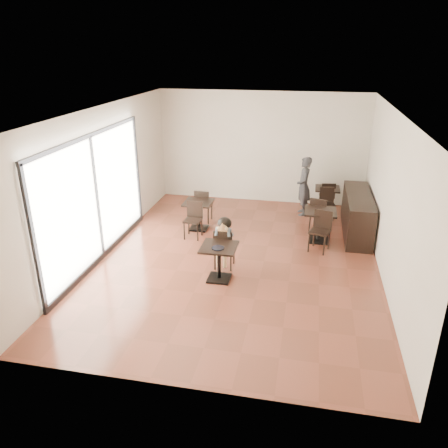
% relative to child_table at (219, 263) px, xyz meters
% --- Properties ---
extents(floor, '(6.00, 8.00, 0.01)m').
position_rel_child_table_xyz_m(floor, '(0.21, 0.96, -0.37)').
color(floor, brown).
rests_on(floor, ground).
extents(ceiling, '(6.00, 8.00, 0.01)m').
position_rel_child_table_xyz_m(ceiling, '(0.21, 0.96, 2.83)').
color(ceiling, white).
rests_on(ceiling, floor).
extents(wall_back, '(6.00, 0.01, 3.20)m').
position_rel_child_table_xyz_m(wall_back, '(0.21, 4.96, 1.23)').
color(wall_back, silver).
rests_on(wall_back, floor).
extents(wall_front, '(6.00, 0.01, 3.20)m').
position_rel_child_table_xyz_m(wall_front, '(0.21, -3.04, 1.23)').
color(wall_front, silver).
rests_on(wall_front, floor).
extents(wall_left, '(0.01, 8.00, 3.20)m').
position_rel_child_table_xyz_m(wall_left, '(-2.79, 0.96, 1.23)').
color(wall_left, silver).
rests_on(wall_left, floor).
extents(wall_right, '(0.01, 8.00, 3.20)m').
position_rel_child_table_xyz_m(wall_right, '(3.21, 0.96, 1.23)').
color(wall_right, silver).
rests_on(wall_right, floor).
extents(storefront_window, '(0.04, 4.50, 2.60)m').
position_rel_child_table_xyz_m(storefront_window, '(-2.76, 0.46, 1.03)').
color(storefront_window, white).
rests_on(storefront_window, floor).
extents(child_table, '(0.69, 0.69, 0.73)m').
position_rel_child_table_xyz_m(child_table, '(0.00, 0.00, 0.00)').
color(child_table, black).
rests_on(child_table, floor).
extents(child_chair, '(0.40, 0.40, 0.88)m').
position_rel_child_table_xyz_m(child_chair, '(0.00, 0.55, 0.07)').
color(child_chair, black).
rests_on(child_chair, floor).
extents(child, '(0.40, 0.56, 1.11)m').
position_rel_child_table_xyz_m(child, '(0.00, 0.55, 0.19)').
color(child, slate).
rests_on(child, child_chair).
extents(plate, '(0.25, 0.25, 0.01)m').
position_rel_child_table_xyz_m(plate, '(0.00, -0.10, 0.37)').
color(plate, black).
rests_on(plate, child_table).
extents(pizza_slice, '(0.26, 0.20, 0.06)m').
position_rel_child_table_xyz_m(pizza_slice, '(0.00, 0.36, 0.60)').
color(pizza_slice, '#DDC374').
rests_on(pizza_slice, child).
extents(adult_patron, '(0.47, 0.64, 1.61)m').
position_rel_child_table_xyz_m(adult_patron, '(1.51, 4.03, 0.44)').
color(adult_patron, '#343539').
rests_on(adult_patron, floor).
extents(cafe_table_mid, '(0.92, 0.92, 0.77)m').
position_rel_child_table_xyz_m(cafe_table_mid, '(1.96, 2.29, 0.02)').
color(cafe_table_mid, black).
rests_on(cafe_table_mid, floor).
extents(cafe_table_left, '(0.73, 0.73, 0.74)m').
position_rel_child_table_xyz_m(cafe_table_left, '(-1.05, 2.44, 0.00)').
color(cafe_table_left, black).
rests_on(cafe_table_left, floor).
extents(cafe_table_back, '(0.76, 0.76, 0.70)m').
position_rel_child_table_xyz_m(cafe_table_back, '(2.16, 4.33, -0.02)').
color(cafe_table_back, black).
rests_on(cafe_table_back, floor).
extents(chair_mid_a, '(0.53, 0.53, 0.93)m').
position_rel_child_table_xyz_m(chair_mid_a, '(1.96, 2.84, 0.10)').
color(chair_mid_a, black).
rests_on(chair_mid_a, floor).
extents(chair_mid_b, '(0.53, 0.53, 0.93)m').
position_rel_child_table_xyz_m(chair_mid_b, '(1.96, 1.74, 0.10)').
color(chair_mid_b, black).
rests_on(chair_mid_b, floor).
extents(chair_left_a, '(0.42, 0.42, 0.89)m').
position_rel_child_table_xyz_m(chair_left_a, '(-1.05, 2.99, 0.08)').
color(chair_left_a, black).
rests_on(chair_left_a, floor).
extents(chair_left_b, '(0.42, 0.42, 0.89)m').
position_rel_child_table_xyz_m(chair_left_b, '(-1.05, 1.89, 0.08)').
color(chair_left_b, black).
rests_on(chair_left_b, floor).
extents(chair_back_a, '(0.43, 0.43, 0.85)m').
position_rel_child_table_xyz_m(chair_back_a, '(2.16, 4.46, 0.06)').
color(chair_back_a, black).
rests_on(chair_back_a, floor).
extents(chair_back_b, '(0.43, 0.43, 0.85)m').
position_rel_child_table_xyz_m(chair_back_b, '(2.16, 3.78, 0.06)').
color(chair_back_b, black).
rests_on(chair_back_b, floor).
extents(service_counter, '(0.60, 2.40, 1.00)m').
position_rel_child_table_xyz_m(service_counter, '(2.86, 2.96, 0.13)').
color(service_counter, black).
rests_on(service_counter, floor).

